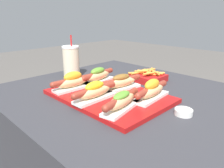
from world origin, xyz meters
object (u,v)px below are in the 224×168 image
at_px(sauce_bowl, 184,112).
at_px(fries_basket, 147,77).
at_px(hot_dog_3, 98,76).
at_px(hot_dog_4, 121,82).
at_px(hot_dog_0, 73,81).
at_px(drink_cup, 71,62).
at_px(hot_dog_2, 122,101).
at_px(hot_dog_1, 95,91).
at_px(hot_dog_5, 152,90).
at_px(serving_tray, 109,96).

bearing_deg(sauce_bowl, fries_basket, 144.12).
relative_size(hot_dog_3, hot_dog_4, 1.00).
bearing_deg(hot_dog_0, drink_cup, 146.73).
relative_size(hot_dog_2, hot_dog_4, 0.99).
bearing_deg(sauce_bowl, hot_dog_0, -162.72).
bearing_deg(hot_dog_2, hot_dog_3, 152.90).
bearing_deg(hot_dog_1, hot_dog_0, 174.87).
distance_m(hot_dog_0, sauce_bowl, 0.49).
bearing_deg(hot_dog_3, sauce_bowl, -0.24).
distance_m(sauce_bowl, drink_cup, 0.68).
distance_m(hot_dog_4, hot_dog_5, 0.16).
xyz_separation_m(hot_dog_0, sauce_bowl, (0.46, 0.14, -0.04)).
xyz_separation_m(hot_dog_4, sauce_bowl, (0.31, -0.01, -0.04)).
height_order(hot_dog_2, hot_dog_5, hot_dog_5).
height_order(hot_dog_3, hot_dog_5, hot_dog_5).
distance_m(hot_dog_3, fries_basket, 0.28).
relative_size(drink_cup, fries_basket, 1.45).
height_order(hot_dog_2, hot_dog_3, hot_dog_3).
bearing_deg(hot_dog_0, hot_dog_1, -5.13).
height_order(hot_dog_2, drink_cup, drink_cup).
xyz_separation_m(hot_dog_0, hot_dog_2, (0.30, -0.01, -0.00)).
relative_size(serving_tray, hot_dog_3, 2.20).
xyz_separation_m(hot_dog_1, hot_dog_2, (0.14, 0.01, -0.00)).
bearing_deg(hot_dog_4, hot_dog_3, -178.40).
height_order(hot_dog_1, fries_basket, hot_dog_1).
xyz_separation_m(hot_dog_1, hot_dog_4, (-0.01, 0.17, -0.00)).
distance_m(hot_dog_2, drink_cup, 0.54).
xyz_separation_m(hot_dog_0, drink_cup, (-0.21, 0.14, 0.04)).
bearing_deg(hot_dog_2, hot_dog_4, 133.22).
distance_m(hot_dog_1, fries_basket, 0.41).
bearing_deg(sauce_bowl, hot_dog_4, 178.85).
height_order(drink_cup, fries_basket, drink_cup).
relative_size(serving_tray, hot_dog_2, 2.23).
xyz_separation_m(serving_tray, hot_dog_2, (0.15, -0.08, 0.04)).
bearing_deg(fries_basket, hot_dog_5, -50.86).
bearing_deg(hot_dog_5, fries_basket, 129.14).
bearing_deg(hot_dog_4, hot_dog_2, -46.78).
distance_m(hot_dog_5, sauce_bowl, 0.15).
relative_size(hot_dog_3, hot_dog_5, 1.00).
relative_size(hot_dog_5, fries_basket, 1.38).
height_order(hot_dog_1, hot_dog_5, hot_dog_5).
bearing_deg(fries_basket, hot_dog_3, -117.12).
distance_m(serving_tray, hot_dog_3, 0.18).
distance_m(hot_dog_4, drink_cup, 0.37).
bearing_deg(hot_dog_5, drink_cup, -178.70).
xyz_separation_m(hot_dog_3, hot_dog_4, (0.15, 0.00, -0.00)).
height_order(serving_tray, sauce_bowl, sauce_bowl).
bearing_deg(drink_cup, hot_dog_4, 1.66).
xyz_separation_m(hot_dog_2, drink_cup, (-0.52, 0.15, 0.04)).
relative_size(serving_tray, drink_cup, 2.09).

